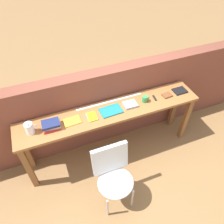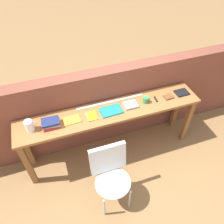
{
  "view_description": "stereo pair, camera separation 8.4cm",
  "coord_description": "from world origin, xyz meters",
  "px_view_note": "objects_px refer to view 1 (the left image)",
  "views": [
    {
      "loc": [
        -0.74,
        -1.63,
        2.89
      ],
      "look_at": [
        0.0,
        0.25,
        0.9
      ],
      "focal_mm": 35.0,
      "sensor_mm": 36.0,
      "label": 1
    },
    {
      "loc": [
        -0.66,
        -1.65,
        2.89
      ],
      "look_at": [
        0.0,
        0.25,
        0.9
      ],
      "focal_mm": 35.0,
      "sensor_mm": 36.0,
      "label": 2
    }
  ],
  "objects_px": {
    "pitcher_white": "(30,128)",
    "magazine_cycling": "(72,121)",
    "pamphlet_pile_colourful": "(92,117)",
    "multitool_folded": "(155,98)",
    "mug": "(145,99)",
    "book_repair_rightmost": "(180,91)",
    "book_stack_leftmost": "(51,125)",
    "leather_journal_brown": "(167,95)",
    "book_open_centre": "(111,111)",
    "chair_white_moulded": "(114,174)"
  },
  "relations": [
    {
      "from": "pitcher_white",
      "to": "book_open_centre",
      "type": "height_order",
      "value": "pitcher_white"
    },
    {
      "from": "mug",
      "to": "book_repair_rightmost",
      "type": "bearing_deg",
      "value": 0.85
    },
    {
      "from": "book_stack_leftmost",
      "to": "magazine_cycling",
      "type": "relative_size",
      "value": 1.05
    },
    {
      "from": "magazine_cycling",
      "to": "pamphlet_pile_colourful",
      "type": "xyz_separation_m",
      "value": [
        0.25,
        -0.01,
        -0.0
      ]
    },
    {
      "from": "pitcher_white",
      "to": "magazine_cycling",
      "type": "bearing_deg",
      "value": -0.5
    },
    {
      "from": "book_stack_leftmost",
      "to": "book_open_centre",
      "type": "bearing_deg",
      "value": 0.41
    },
    {
      "from": "pitcher_white",
      "to": "leather_journal_brown",
      "type": "xyz_separation_m",
      "value": [
        1.87,
        -0.01,
        -0.07
      ]
    },
    {
      "from": "chair_white_moulded",
      "to": "multitool_folded",
      "type": "relative_size",
      "value": 8.1
    },
    {
      "from": "chair_white_moulded",
      "to": "book_open_centre",
      "type": "bearing_deg",
      "value": 71.1
    },
    {
      "from": "chair_white_moulded",
      "to": "magazine_cycling",
      "type": "height_order",
      "value": "same"
    },
    {
      "from": "book_open_centre",
      "to": "mug",
      "type": "distance_m",
      "value": 0.5
    },
    {
      "from": "book_open_centre",
      "to": "book_repair_rightmost",
      "type": "bearing_deg",
      "value": -1.75
    },
    {
      "from": "book_stack_leftmost",
      "to": "book_repair_rightmost",
      "type": "xyz_separation_m",
      "value": [
        1.86,
        0.02,
        -0.04
      ]
    },
    {
      "from": "pitcher_white",
      "to": "book_stack_leftmost",
      "type": "xyz_separation_m",
      "value": [
        0.25,
        -0.01,
        -0.03
      ]
    },
    {
      "from": "chair_white_moulded",
      "to": "book_stack_leftmost",
      "type": "height_order",
      "value": "book_stack_leftmost"
    },
    {
      "from": "magazine_cycling",
      "to": "pamphlet_pile_colourful",
      "type": "relative_size",
      "value": 1.22
    },
    {
      "from": "chair_white_moulded",
      "to": "multitool_folded",
      "type": "xyz_separation_m",
      "value": [
        0.89,
        0.7,
        0.36
      ]
    },
    {
      "from": "magazine_cycling",
      "to": "multitool_folded",
      "type": "relative_size",
      "value": 1.94
    },
    {
      "from": "pamphlet_pile_colourful",
      "to": "leather_journal_brown",
      "type": "relative_size",
      "value": 1.35
    },
    {
      "from": "book_open_centre",
      "to": "pitcher_white",
      "type": "bearing_deg",
      "value": 176.86
    },
    {
      "from": "book_stack_leftmost",
      "to": "magazine_cycling",
      "type": "distance_m",
      "value": 0.26
    },
    {
      "from": "pitcher_white",
      "to": "multitool_folded",
      "type": "relative_size",
      "value": 1.67
    },
    {
      "from": "pamphlet_pile_colourful",
      "to": "mug",
      "type": "bearing_deg",
      "value": 1.32
    },
    {
      "from": "magazine_cycling",
      "to": "leather_journal_brown",
      "type": "height_order",
      "value": "leather_journal_brown"
    },
    {
      "from": "book_open_centre",
      "to": "leather_journal_brown",
      "type": "relative_size",
      "value": 2.2
    },
    {
      "from": "chair_white_moulded",
      "to": "pitcher_white",
      "type": "distance_m",
      "value": 1.14
    },
    {
      "from": "pamphlet_pile_colourful",
      "to": "mug",
      "type": "relative_size",
      "value": 1.59
    },
    {
      "from": "book_repair_rightmost",
      "to": "magazine_cycling",
      "type": "bearing_deg",
      "value": 179.56
    },
    {
      "from": "pitcher_white",
      "to": "magazine_cycling",
      "type": "distance_m",
      "value": 0.51
    },
    {
      "from": "pitcher_white",
      "to": "chair_white_moulded",
      "type": "bearing_deg",
      "value": -41.23
    },
    {
      "from": "pamphlet_pile_colourful",
      "to": "book_stack_leftmost",
      "type": "bearing_deg",
      "value": 179.65
    },
    {
      "from": "book_open_centre",
      "to": "mug",
      "type": "xyz_separation_m",
      "value": [
        0.5,
        0.01,
        0.04
      ]
    },
    {
      "from": "leather_journal_brown",
      "to": "book_repair_rightmost",
      "type": "xyz_separation_m",
      "value": [
        0.23,
        0.02,
        -0.0
      ]
    },
    {
      "from": "book_open_centre",
      "to": "book_repair_rightmost",
      "type": "xyz_separation_m",
      "value": [
        1.08,
        0.02,
        0.0
      ]
    },
    {
      "from": "chair_white_moulded",
      "to": "leather_journal_brown",
      "type": "distance_m",
      "value": 1.33
    },
    {
      "from": "mug",
      "to": "pamphlet_pile_colourful",
      "type": "bearing_deg",
      "value": -178.68
    },
    {
      "from": "book_open_centre",
      "to": "book_stack_leftmost",
      "type": "bearing_deg",
      "value": 177.73
    },
    {
      "from": "pamphlet_pile_colourful",
      "to": "multitool_folded",
      "type": "distance_m",
      "value": 0.93
    },
    {
      "from": "pamphlet_pile_colourful",
      "to": "book_open_centre",
      "type": "relative_size",
      "value": 0.61
    },
    {
      "from": "pitcher_white",
      "to": "book_stack_leftmost",
      "type": "distance_m",
      "value": 0.25
    },
    {
      "from": "chair_white_moulded",
      "to": "magazine_cycling",
      "type": "relative_size",
      "value": 4.17
    },
    {
      "from": "book_stack_leftmost",
      "to": "leather_journal_brown",
      "type": "relative_size",
      "value": 1.73
    },
    {
      "from": "mug",
      "to": "book_repair_rightmost",
      "type": "relative_size",
      "value": 0.58
    },
    {
      "from": "magazine_cycling",
      "to": "multitool_folded",
      "type": "distance_m",
      "value": 1.18
    },
    {
      "from": "pitcher_white",
      "to": "book_repair_rightmost",
      "type": "height_order",
      "value": "pitcher_white"
    },
    {
      "from": "book_open_centre",
      "to": "book_repair_rightmost",
      "type": "relative_size",
      "value": 1.52
    },
    {
      "from": "multitool_folded",
      "to": "magazine_cycling",
      "type": "bearing_deg",
      "value": -179.53
    },
    {
      "from": "leather_journal_brown",
      "to": "book_repair_rightmost",
      "type": "height_order",
      "value": "leather_journal_brown"
    },
    {
      "from": "pamphlet_pile_colourful",
      "to": "multitool_folded",
      "type": "xyz_separation_m",
      "value": [
        0.93,
        0.02,
        0.0
      ]
    },
    {
      "from": "pamphlet_pile_colourful",
      "to": "leather_journal_brown",
      "type": "height_order",
      "value": "leather_journal_brown"
    }
  ]
}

